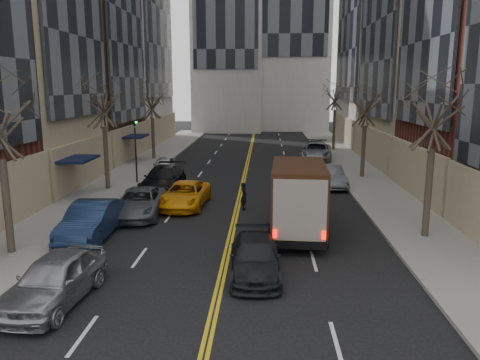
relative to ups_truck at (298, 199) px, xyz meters
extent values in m
cube|color=slate|center=(-12.08, 15.67, -1.64)|extent=(4.00, 66.00, 0.15)
cube|color=slate|center=(5.92, 15.67, -1.64)|extent=(4.00, 66.00, 0.15)
cube|color=#4C301E|center=(-18.58, 21.67, 10.29)|extent=(9.00, 12.00, 24.00)
cube|color=black|center=(-13.92, 21.67, 11.49)|extent=(0.20, 10.56, 19.20)
cube|color=black|center=(-13.08, 6.67, 0.69)|extent=(2.00, 3.00, 0.15)
cube|color=black|center=(-13.98, 6.67, -0.36)|extent=(0.20, 3.00, 2.50)
cube|color=black|center=(-13.08, 19.67, 0.69)|extent=(2.00, 3.00, 0.15)
cube|color=black|center=(-13.98, 19.67, -0.36)|extent=(0.20, 3.00, 2.50)
cylinder|color=#382D23|center=(-11.88, -3.33, 0.35)|extent=(0.30, 0.30, 3.83)
cylinder|color=#382D23|center=(-11.88, 8.67, 0.46)|extent=(0.30, 0.30, 4.05)
cylinder|color=#382D23|center=(-11.88, 21.67, 0.28)|extent=(0.30, 0.30, 3.69)
cylinder|color=#382D23|center=(5.72, -0.33, 0.42)|extent=(0.30, 0.30, 3.96)
cylinder|color=#382D23|center=(5.72, 13.67, 0.33)|extent=(0.30, 0.30, 3.78)
cylinder|color=#382D23|center=(5.72, 28.67, 0.51)|extent=(0.30, 0.30, 4.14)
cylinder|color=black|center=(-10.48, 10.67, 0.34)|extent=(0.12, 0.12, 3.80)
imported|color=black|center=(-10.48, 10.67, 2.69)|extent=(0.15, 0.18, 0.90)
sphere|color=#0CE526|center=(-10.33, 10.57, 2.64)|extent=(0.14, 0.14, 0.14)
cube|color=black|center=(0.00, 0.00, -1.18)|extent=(2.45, 6.32, 0.29)
cube|color=black|center=(0.11, 2.28, -0.21)|extent=(2.36, 1.76, 2.04)
cube|color=black|center=(-0.03, -0.54, 0.23)|extent=(2.57, 4.87, 2.92)
cube|color=black|center=(-0.15, -2.99, -1.18)|extent=(2.24, 0.29, 0.29)
cube|color=red|center=(-1.12, -2.96, -0.74)|extent=(0.18, 0.07, 0.34)
cube|color=red|center=(0.82, -3.06, -0.74)|extent=(0.18, 0.07, 0.34)
cube|color=gold|center=(-1.21, -0.43, 0.81)|extent=(0.08, 0.88, 0.87)
cube|color=gold|center=(1.16, -0.55, 0.81)|extent=(0.08, 0.88, 0.87)
cylinder|color=black|center=(-1.04, 2.09, -1.25)|extent=(0.32, 0.95, 0.93)
cylinder|color=black|center=(1.25, 1.98, -1.25)|extent=(0.32, 0.95, 0.93)
cylinder|color=black|center=(-1.23, -1.59, -1.25)|extent=(0.32, 0.95, 0.93)
cylinder|color=black|center=(1.06, -1.71, -1.25)|extent=(0.32, 0.95, 0.93)
imported|color=black|center=(-1.88, -4.78, -1.06)|extent=(2.01, 4.57, 1.31)
cube|color=black|center=(-1.88, -4.13, -0.55)|extent=(0.13, 0.04, 0.09)
cube|color=blue|center=(-1.88, -4.16, -0.55)|extent=(0.10, 0.01, 0.06)
imported|color=orange|center=(-6.08, 4.75, -1.01)|extent=(2.60, 5.16, 1.40)
imported|color=black|center=(-2.69, 4.29, -0.94)|extent=(0.45, 0.61, 1.54)
imported|color=#96989D|center=(-8.18, -7.40, -0.92)|extent=(2.26, 4.82, 1.60)
imported|color=#13213E|center=(-9.38, -1.04, -0.89)|extent=(1.83, 5.03, 1.65)
imported|color=#505258|center=(-8.18, 2.75, -1.00)|extent=(2.67, 5.28, 1.43)
imported|color=black|center=(-8.18, 8.67, -0.91)|extent=(2.50, 5.63, 1.60)
imported|color=#A0A3A8|center=(-9.38, 14.55, -1.05)|extent=(1.82, 4.00, 1.33)
imported|color=#4E5155|center=(2.94, 10.58, -0.99)|extent=(1.91, 4.52, 1.45)
imported|color=#989B9F|center=(3.22, 22.06, -0.90)|extent=(3.43, 6.17, 1.63)
imported|color=black|center=(3.22, 22.46, -0.89)|extent=(2.99, 5.90, 1.64)
camera|label=1|loc=(-1.58, -20.99, 5.14)|focal=35.00mm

